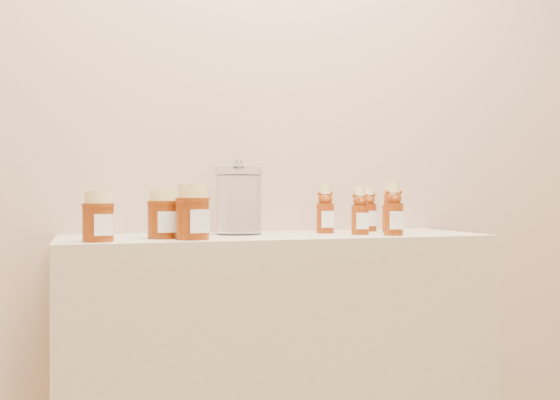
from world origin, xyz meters
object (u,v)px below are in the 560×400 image
object	(u,v)px
display_table	(277,393)
honey_jar_left	(98,216)
glass_canister	(239,198)
bear_bottle_back_left	(325,205)
bear_bottle_front_left	(360,207)

from	to	relation	value
display_table	honey_jar_left	world-z (taller)	honey_jar_left
honey_jar_left	glass_canister	bearing A→B (deg)	6.22
bear_bottle_back_left	bear_bottle_front_left	world-z (taller)	bear_bottle_back_left
display_table	bear_bottle_back_left	bearing A→B (deg)	15.58
display_table	honey_jar_left	xyz separation A→B (m)	(-0.49, -0.12, 0.51)
bear_bottle_back_left	honey_jar_left	world-z (taller)	bear_bottle_back_left
honey_jar_left	bear_bottle_front_left	bearing A→B (deg)	-12.97
honey_jar_left	glass_canister	distance (m)	0.44
display_table	honey_jar_left	distance (m)	0.72
display_table	bear_bottle_front_left	distance (m)	0.58
bear_bottle_back_left	honey_jar_left	size ratio (longest dim) A/B	1.36
bear_bottle_back_left	bear_bottle_front_left	distance (m)	0.12
bear_bottle_back_left	bear_bottle_front_left	size ratio (longest dim) A/B	1.05
display_table	glass_canister	xyz separation A→B (m)	(-0.10, 0.06, 0.56)
bear_bottle_back_left	honey_jar_left	xyz separation A→B (m)	(-0.66, -0.17, -0.02)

